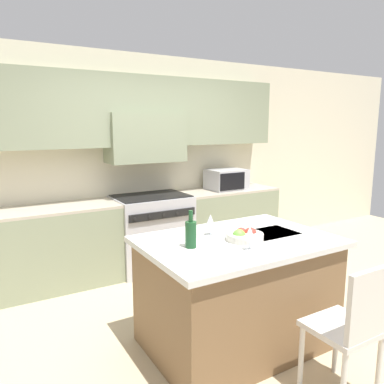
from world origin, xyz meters
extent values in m
plane|color=tan|center=(0.00, 0.00, 0.00)|extent=(10.00, 10.00, 0.00)
cube|color=beige|center=(0.00, 2.02, 1.35)|extent=(10.00, 0.06, 2.70)
cube|color=gray|center=(0.00, 1.82, 1.98)|extent=(3.77, 0.34, 0.85)
cube|color=gray|center=(0.00, 1.79, 1.65)|extent=(0.97, 0.40, 0.60)
cube|color=gray|center=(-1.18, 1.68, 0.44)|extent=(1.42, 0.62, 0.88)
cube|color=#B2A893|center=(-1.18, 1.68, 0.90)|extent=(1.42, 0.62, 0.03)
cube|color=gray|center=(1.18, 1.68, 0.44)|extent=(1.42, 0.62, 0.88)
cube|color=#B2A893|center=(1.18, 1.68, 0.90)|extent=(1.42, 0.62, 0.03)
cube|color=#B7B7BC|center=(0.00, 1.66, 0.46)|extent=(0.93, 0.66, 0.93)
cube|color=black|center=(0.00, 1.66, 0.93)|extent=(0.89, 0.61, 0.01)
cube|color=black|center=(0.00, 1.32, 0.76)|extent=(0.86, 0.02, 0.09)
cylinder|color=black|center=(-0.36, 1.30, 0.76)|extent=(0.04, 0.02, 0.04)
cylinder|color=black|center=(-0.18, 1.30, 0.76)|extent=(0.04, 0.02, 0.04)
cylinder|color=black|center=(0.00, 1.30, 0.76)|extent=(0.04, 0.02, 0.04)
cylinder|color=black|center=(0.18, 1.30, 0.76)|extent=(0.04, 0.02, 0.04)
cylinder|color=black|center=(0.36, 1.30, 0.76)|extent=(0.04, 0.02, 0.04)
cube|color=#B7B7BC|center=(1.17, 1.68, 1.06)|extent=(0.52, 0.41, 0.28)
cube|color=black|center=(1.12, 1.47, 1.06)|extent=(0.40, 0.01, 0.23)
cube|color=brown|center=(-0.11, -0.27, 0.43)|extent=(1.43, 0.98, 0.86)
cube|color=silver|center=(-0.11, -0.27, 0.89)|extent=(1.53, 1.06, 0.04)
cube|color=#2D2D30|center=(0.24, -0.27, 0.90)|extent=(0.44, 0.32, 0.01)
cylinder|color=#B2B2B7|center=(0.24, -0.08, 0.91)|extent=(0.02, 0.02, 0.00)
cube|color=beige|center=(0.12, -1.11, 0.49)|extent=(0.42, 0.40, 0.04)
cube|color=beige|center=(0.12, -1.29, 0.74)|extent=(0.40, 0.04, 0.45)
cylinder|color=beige|center=(-0.06, -0.94, 0.24)|extent=(0.04, 0.04, 0.47)
cylinder|color=beige|center=(0.30, -0.94, 0.24)|extent=(0.04, 0.04, 0.47)
cylinder|color=beige|center=(0.30, -1.28, 0.24)|extent=(0.04, 0.04, 0.47)
cylinder|color=#194723|center=(-0.54, -0.26, 1.01)|extent=(0.08, 0.08, 0.20)
cylinder|color=#194723|center=(-0.54, -0.26, 1.15)|extent=(0.03, 0.03, 0.08)
cylinder|color=white|center=(-0.20, -0.52, 0.91)|extent=(0.07, 0.07, 0.01)
cylinder|color=white|center=(-0.20, -0.52, 0.95)|extent=(0.01, 0.01, 0.07)
cone|color=white|center=(-0.20, -0.52, 1.04)|extent=(0.08, 0.08, 0.10)
cylinder|color=white|center=(-0.24, -0.07, 0.91)|extent=(0.07, 0.07, 0.01)
cylinder|color=white|center=(-0.24, -0.07, 0.95)|extent=(0.01, 0.01, 0.07)
cone|color=white|center=(-0.24, -0.07, 1.04)|extent=(0.08, 0.08, 0.10)
cylinder|color=silver|center=(-0.08, -0.33, 0.94)|extent=(0.30, 0.30, 0.06)
sphere|color=#66A83D|center=(-0.14, -0.33, 0.95)|extent=(0.11, 0.11, 0.11)
sphere|color=red|center=(-0.03, -0.33, 0.95)|extent=(0.10, 0.10, 0.10)
sphere|color=red|center=(-0.08, -0.28, 0.96)|extent=(0.09, 0.09, 0.09)
camera|label=1|loc=(-1.88, -2.57, 1.81)|focal=35.00mm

